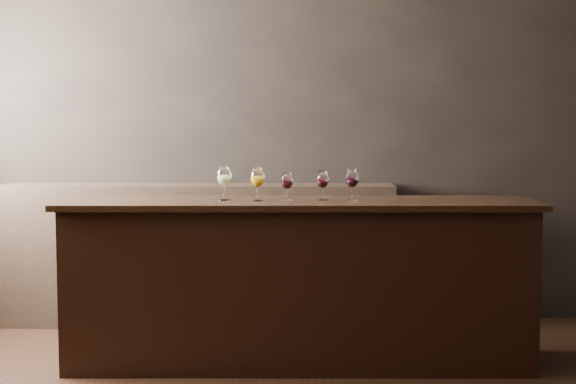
{
  "coord_description": "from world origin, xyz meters",
  "views": [
    {
      "loc": [
        0.33,
        -3.78,
        1.46
      ],
      "look_at": [
        0.22,
        1.04,
        1.06
      ],
      "focal_mm": 50.0,
      "sensor_mm": 36.0,
      "label": 1
    }
  ],
  "objects_px": {
    "glass_amber": "(257,178)",
    "glass_red_a": "(287,181)",
    "bar_counter": "(298,285)",
    "back_bar_shelf": "(198,254)",
    "glass_red_c": "(352,179)",
    "glass_red_b": "(323,180)",
    "glass_white": "(224,177)"
  },
  "relations": [
    {
      "from": "glass_amber",
      "to": "glass_red_c",
      "type": "bearing_deg",
      "value": 4.66
    },
    {
      "from": "glass_amber",
      "to": "glass_red_b",
      "type": "relative_size",
      "value": 1.13
    },
    {
      "from": "glass_amber",
      "to": "glass_red_a",
      "type": "xyz_separation_m",
      "value": [
        0.18,
        0.03,
        -0.02
      ]
    },
    {
      "from": "glass_red_a",
      "to": "glass_white",
      "type": "bearing_deg",
      "value": 178.18
    },
    {
      "from": "glass_white",
      "to": "glass_red_b",
      "type": "distance_m",
      "value": 0.6
    },
    {
      "from": "back_bar_shelf",
      "to": "glass_red_a",
      "type": "distance_m",
      "value": 1.35
    },
    {
      "from": "glass_red_a",
      "to": "glass_red_c",
      "type": "relative_size",
      "value": 0.89
    },
    {
      "from": "bar_counter",
      "to": "back_bar_shelf",
      "type": "distance_m",
      "value": 1.24
    },
    {
      "from": "back_bar_shelf",
      "to": "glass_white",
      "type": "distance_m",
      "value": 1.21
    },
    {
      "from": "glass_red_b",
      "to": "glass_red_c",
      "type": "xyz_separation_m",
      "value": [
        0.18,
        -0.01,
        0.01
      ]
    },
    {
      "from": "glass_red_a",
      "to": "glass_red_b",
      "type": "xyz_separation_m",
      "value": [
        0.21,
        0.03,
        0.01
      ]
    },
    {
      "from": "bar_counter",
      "to": "back_bar_shelf",
      "type": "xyz_separation_m",
      "value": [
        -0.75,
        0.99,
        0.03
      ]
    },
    {
      "from": "bar_counter",
      "to": "glass_white",
      "type": "xyz_separation_m",
      "value": [
        -0.45,
        0.0,
        0.66
      ]
    },
    {
      "from": "glass_white",
      "to": "glass_red_c",
      "type": "bearing_deg",
      "value": 0.56
    },
    {
      "from": "back_bar_shelf",
      "to": "glass_red_c",
      "type": "xyz_separation_m",
      "value": [
        1.07,
        -0.98,
        0.62
      ]
    },
    {
      "from": "glass_red_a",
      "to": "glass_red_b",
      "type": "relative_size",
      "value": 0.95
    },
    {
      "from": "glass_red_a",
      "to": "glass_red_b",
      "type": "distance_m",
      "value": 0.22
    },
    {
      "from": "bar_counter",
      "to": "glass_amber",
      "type": "xyz_separation_m",
      "value": [
        -0.25,
        -0.03,
        0.66
      ]
    },
    {
      "from": "glass_red_b",
      "to": "glass_red_c",
      "type": "relative_size",
      "value": 0.94
    },
    {
      "from": "bar_counter",
      "to": "glass_red_a",
      "type": "relative_size",
      "value": 16.32
    },
    {
      "from": "glass_white",
      "to": "glass_red_c",
      "type": "height_order",
      "value": "glass_white"
    },
    {
      "from": "glass_amber",
      "to": "back_bar_shelf",
      "type": "bearing_deg",
      "value": 116.17
    },
    {
      "from": "glass_red_a",
      "to": "glass_red_c",
      "type": "xyz_separation_m",
      "value": [
        0.39,
        0.02,
        0.01
      ]
    },
    {
      "from": "glass_red_c",
      "to": "back_bar_shelf",
      "type": "bearing_deg",
      "value": 137.72
    },
    {
      "from": "bar_counter",
      "to": "glass_red_c",
      "type": "relative_size",
      "value": 14.52
    },
    {
      "from": "glass_red_b",
      "to": "bar_counter",
      "type": "bearing_deg",
      "value": -172.75
    },
    {
      "from": "glass_amber",
      "to": "glass_red_c",
      "type": "relative_size",
      "value": 1.06
    },
    {
      "from": "bar_counter",
      "to": "back_bar_shelf",
      "type": "height_order",
      "value": "back_bar_shelf"
    },
    {
      "from": "glass_amber",
      "to": "glass_red_a",
      "type": "bearing_deg",
      "value": 8.59
    },
    {
      "from": "glass_amber",
      "to": "glass_red_c",
      "type": "height_order",
      "value": "glass_amber"
    },
    {
      "from": "back_bar_shelf",
      "to": "glass_amber",
      "type": "height_order",
      "value": "glass_amber"
    },
    {
      "from": "bar_counter",
      "to": "glass_white",
      "type": "distance_m",
      "value": 0.8
    }
  ]
}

